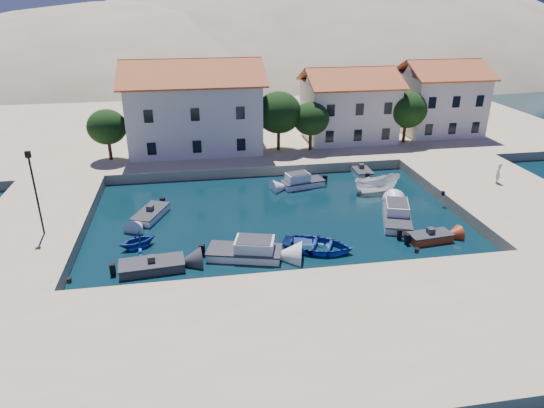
{
  "coord_description": "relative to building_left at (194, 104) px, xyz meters",
  "views": [
    {
      "loc": [
        -6.36,
        -25.8,
        16.98
      ],
      "look_at": [
        -0.63,
        8.28,
        2.0
      ],
      "focal_mm": 32.0,
      "sensor_mm": 36.0,
      "label": 1
    }
  ],
  "objects": [
    {
      "name": "cabin_cruiser_south",
      "position": [
        2.68,
        -24.08,
        -5.46
      ],
      "size": [
        5.57,
        3.48,
        1.6
      ],
      "rotation": [
        0.0,
        0.0,
        -0.26
      ],
      "color": "white",
      "rests_on": "ground"
    },
    {
      "name": "hills",
      "position": [
        26.64,
        95.62,
        -29.34
      ],
      "size": [
        254.0,
        176.0,
        99.0
      ],
      "color": "gray",
      "rests_on": "ground"
    },
    {
      "name": "rowboat_west",
      "position": [
        -4.84,
        -21.37,
        -5.94
      ],
      "size": [
        3.42,
        3.25,
        1.41
      ],
      "primitive_type": "imported",
      "rotation": [
        0.0,
        0.0,
        -1.12
      ],
      "color": "navy",
      "rests_on": "ground"
    },
    {
      "name": "motorboat_red_se",
      "position": [
        16.63,
        -23.98,
        -5.64
      ],
      "size": [
        3.37,
        1.76,
        1.25
      ],
      "rotation": [
        0.0,
        0.0,
        0.1
      ],
      "color": "maroon",
      "rests_on": "ground"
    },
    {
      "name": "motorboat_white_ne",
      "position": [
        16.45,
        -9.0,
        -5.64
      ],
      "size": [
        1.79,
        3.62,
        1.25
      ],
      "rotation": [
        0.0,
        0.0,
        1.54
      ],
      "color": "white",
      "rests_on": "ground"
    },
    {
      "name": "quay_north",
      "position": [
        8.0,
        10.0,
        -5.44
      ],
      "size": [
        80.0,
        36.0,
        1.0
      ],
      "primitive_type": "cube",
      "color": "tan",
      "rests_on": "ground"
    },
    {
      "name": "cabin_cruiser_east",
      "position": [
        15.51,
        -20.43,
        -5.46
      ],
      "size": [
        3.69,
        5.6,
        1.6
      ],
      "rotation": [
        0.0,
        0.0,
        1.24
      ],
      "color": "white",
      "rests_on": "ground"
    },
    {
      "name": "bollards",
      "position": [
        8.8,
        -24.13,
        -4.79
      ],
      "size": [
        29.36,
        9.56,
        0.3
      ],
      "color": "black",
      "rests_on": "ground"
    },
    {
      "name": "building_mid",
      "position": [
        18.0,
        1.0,
        -0.71
      ],
      "size": [
        10.5,
        8.4,
        8.3
      ],
      "color": "white",
      "rests_on": "quay_north"
    },
    {
      "name": "ground",
      "position": [
        6.0,
        -28.0,
        -5.94
      ],
      "size": [
        400.0,
        400.0,
        0.0
      ],
      "primitive_type": "plane",
      "color": "black",
      "rests_on": "ground"
    },
    {
      "name": "trees",
      "position": [
        10.51,
        -2.54,
        -1.1
      ],
      "size": [
        37.3,
        5.3,
        6.45
      ],
      "color": "#382314",
      "rests_on": "quay_north"
    },
    {
      "name": "boat_east",
      "position": [
        16.25,
        -13.98,
        -5.94
      ],
      "size": [
        4.62,
        2.06,
        1.74
      ],
      "primitive_type": "imported",
      "rotation": [
        0.0,
        0.0,
        1.65
      ],
      "color": "white",
      "rests_on": "ground"
    },
    {
      "name": "quay_south",
      "position": [
        6.0,
        -34.0,
        -5.44
      ],
      "size": [
        52.0,
        12.0,
        1.0
      ],
      "primitive_type": "cube",
      "color": "tan",
      "rests_on": "ground"
    },
    {
      "name": "quay_east",
      "position": [
        26.5,
        -18.0,
        -5.44
      ],
      "size": [
        11.0,
        20.0,
        1.0
      ],
      "primitive_type": "cube",
      "color": "tan",
      "rests_on": "ground"
    },
    {
      "name": "quay_west",
      "position": [
        -13.0,
        -18.0,
        -5.44
      ],
      "size": [
        8.0,
        20.0,
        1.0
      ],
      "primitive_type": "cube",
      "color": "tan",
      "rests_on": "ground"
    },
    {
      "name": "building_left",
      "position": [
        0.0,
        0.0,
        0.0
      ],
      "size": [
        14.7,
        9.45,
        9.7
      ],
      "color": "white",
      "rests_on": "quay_north"
    },
    {
      "name": "pedestrian",
      "position": [
        27.01,
        -16.01,
        -3.99
      ],
      "size": [
        0.81,
        0.8,
        1.89
      ],
      "primitive_type": "imported",
      "rotation": [
        0.0,
        0.0,
        3.87
      ],
      "color": "beige",
      "rests_on": "quay_east"
    },
    {
      "name": "building_right",
      "position": [
        30.0,
        2.0,
        -0.46
      ],
      "size": [
        9.45,
        8.4,
        8.8
      ],
      "color": "white",
      "rests_on": "quay_north"
    },
    {
      "name": "rowboat_south",
      "position": [
        8.01,
        -23.98,
        -5.94
      ],
      "size": [
        6.13,
        5.42,
        1.05
      ],
      "primitive_type": "imported",
      "rotation": [
        0.0,
        0.0,
        1.14
      ],
      "color": "navy",
      "rests_on": "ground"
    },
    {
      "name": "lamppost",
      "position": [
        -11.5,
        -20.0,
        -1.18
      ],
      "size": [
        0.35,
        0.25,
        6.22
      ],
      "color": "black",
      "rests_on": "quay_west"
    },
    {
      "name": "motorboat_white_west",
      "position": [
        -4.22,
        -16.24,
        -5.64
      ],
      "size": [
        3.15,
        4.33,
        1.25
      ],
      "rotation": [
        0.0,
        0.0,
        -1.97
      ],
      "color": "white",
      "rests_on": "ground"
    },
    {
      "name": "motorboat_grey_sw",
      "position": [
        -3.63,
        -24.78,
        -5.64
      ],
      "size": [
        4.43,
        2.27,
        1.25
      ],
      "rotation": [
        0.0,
        0.0,
        0.09
      ],
      "color": "#313136",
      "rests_on": "ground"
    },
    {
      "name": "cabin_cruiser_north",
      "position": [
        9.77,
        -11.46,
        -5.46
      ],
      "size": [
        4.36,
        2.58,
        1.6
      ],
      "rotation": [
        0.0,
        0.0,
        3.37
      ],
      "color": "white",
      "rests_on": "ground"
    }
  ]
}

